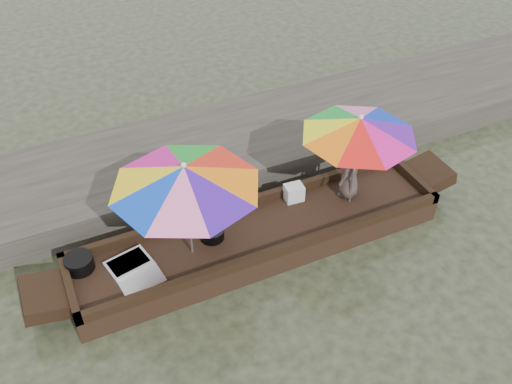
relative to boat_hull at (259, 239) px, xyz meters
name	(u,v)px	position (x,y,z in m)	size (l,w,h in m)	color
water	(259,247)	(0.00, 0.00, -0.17)	(80.00, 80.00, 0.00)	black
dock	(205,154)	(0.00, 2.20, 0.08)	(22.00, 2.20, 0.50)	#2D2B26
boat_hull	(259,239)	(0.00, 0.00, 0.00)	(5.49, 1.20, 0.35)	black
cooking_pot	(79,263)	(-2.49, 0.34, 0.28)	(0.39, 0.39, 0.20)	black
tray_crayfish	(129,264)	(-1.89, 0.11, 0.22)	(0.57, 0.39, 0.09)	silver
tray_scallop	(141,281)	(-1.82, -0.24, 0.21)	(0.57, 0.39, 0.06)	silver
charcoal_grill	(212,233)	(-0.67, 0.15, 0.26)	(0.35, 0.35, 0.16)	black
supply_bag	(294,193)	(0.78, 0.40, 0.30)	(0.28, 0.22, 0.26)	silver
vendor	(351,170)	(1.59, 0.15, 0.66)	(0.48, 0.31, 0.97)	#413530
umbrella_bow	(188,210)	(-1.02, 0.00, 0.95)	(1.96, 1.96, 1.55)	red
umbrella_stern	(355,161)	(1.53, 0.00, 0.95)	(1.66, 1.66, 1.55)	#0C2FD8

